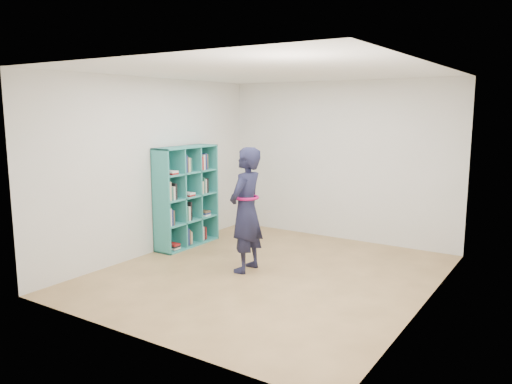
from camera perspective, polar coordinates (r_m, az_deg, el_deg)
The scene contains 9 objects.
floor at distance 6.65m, azimuth 1.34°, elevation -9.36°, with size 4.50×4.50×0.00m, color olive.
ceiling at distance 6.31m, azimuth 1.44°, elevation 13.59°, with size 4.50×4.50×0.00m, color white.
wall_left at distance 7.58m, azimuth -11.61°, elevation 2.87°, with size 0.02×4.50×2.60m, color silver.
wall_right at distance 5.58m, azimuth 19.15°, elevation 0.22°, with size 0.02×4.50×2.60m, color silver.
wall_back at distance 8.34m, azimuth 9.53°, elevation 3.52°, with size 4.00×0.02×2.60m, color silver.
wall_front at distance 4.61m, azimuth -13.42°, elevation -1.36°, with size 4.00×0.02×2.60m, color silver.
bookshelf at distance 7.93m, azimuth -8.09°, elevation -0.69°, with size 0.34×1.18×1.58m.
person at distance 6.58m, azimuth -1.14°, elevation -2.05°, with size 0.45×0.64×1.66m.
smartphone at distance 6.71m, azimuth -1.79°, elevation -0.89°, with size 0.02×0.08×0.12m.
Camera 1 is at (3.30, -5.36, 2.15)m, focal length 35.00 mm.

